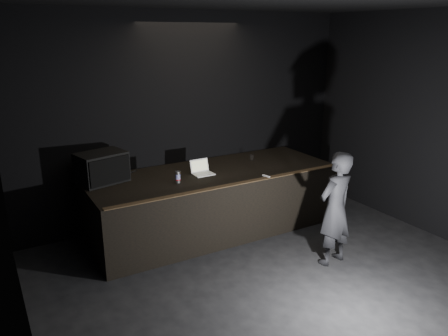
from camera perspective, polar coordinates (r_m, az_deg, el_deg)
The scene contains 11 objects.
ground at distance 5.47m, azimuth 13.09°, elevation -18.27°, with size 7.00×7.00×0.00m, color black.
room_walls at distance 4.62m, azimuth 14.78°, elevation 2.70°, with size 6.10×7.10×3.52m.
stage_riser at distance 7.19m, azimuth -1.46°, elevation -4.27°, with size 4.00×1.50×1.00m, color black.
riser_lip at distance 6.44m, azimuth 1.52°, elevation -2.09°, with size 3.92×0.10×0.01m, color brown.
stage_monitor at distance 6.72m, azimuth -15.65°, elevation 0.07°, with size 0.78×0.64×0.46m.
cable at distance 6.84m, azimuth -14.14°, elevation -1.41°, with size 0.02×0.02×1.03m, color black.
laptop at distance 6.91m, azimuth -2.94°, elevation -0.29°, with size 0.32×0.29×0.22m.
beer_can at distance 6.51m, azimuth -6.07°, elevation -1.18°, with size 0.08×0.08×0.18m.
plastic_cup at distance 7.66m, azimuth 3.66°, elevation 1.37°, with size 0.08×0.08×0.10m, color white.
wii_remote at distance 6.79m, azimuth 5.52°, elevation -1.07°, with size 0.03×0.14×0.03m, color silver.
person at distance 6.24m, azimuth 14.31°, elevation -5.18°, with size 0.60×0.39×1.63m, color black.
Camera 1 is at (-3.17, -3.16, 3.14)m, focal length 35.00 mm.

